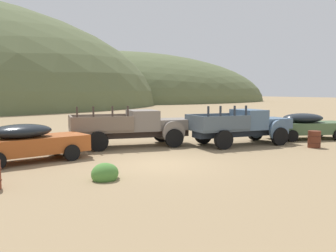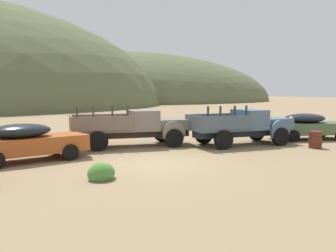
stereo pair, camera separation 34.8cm
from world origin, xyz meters
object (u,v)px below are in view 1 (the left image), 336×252
object	(u,v)px
truck_primer_gray	(140,127)
truck_chalk_blue	(247,126)
car_oxide_orange	(32,142)
car_weathered_green	(309,126)
oil_drum_spare	(314,139)

from	to	relation	value
truck_primer_gray	truck_chalk_blue	xyz separation A→B (m)	(5.32, -2.30, -0.01)
car_oxide_orange	car_weathered_green	world-z (taller)	same
car_weathered_green	oil_drum_spare	world-z (taller)	car_weathered_green
car_oxide_orange	car_weathered_green	xyz separation A→B (m)	(15.73, -0.84, 0.00)
truck_primer_gray	truck_chalk_blue	bearing A→B (deg)	-12.26
car_oxide_orange	oil_drum_spare	distance (m)	13.57
truck_primer_gray	truck_chalk_blue	distance (m)	5.79
truck_primer_gray	oil_drum_spare	xyz separation A→B (m)	(7.49, -4.94, -0.57)
truck_chalk_blue	car_oxide_orange	bearing A→B (deg)	-176.62
truck_primer_gray	oil_drum_spare	world-z (taller)	truck_primer_gray
oil_drum_spare	car_weathered_green	bearing A→B (deg)	43.29
car_oxide_orange	truck_primer_gray	bearing A→B (deg)	7.40
truck_chalk_blue	oil_drum_spare	size ratio (longest dim) A/B	6.80
car_oxide_orange	truck_chalk_blue	bearing A→B (deg)	-12.33
car_oxide_orange	truck_chalk_blue	world-z (taller)	truck_chalk_blue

